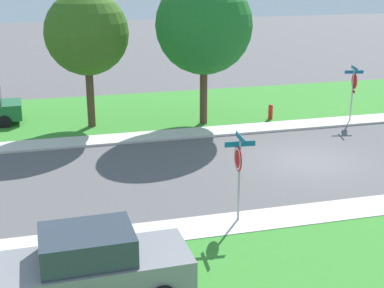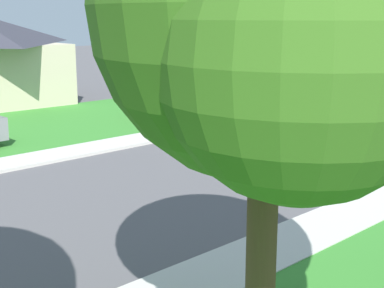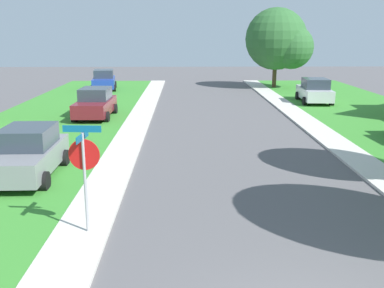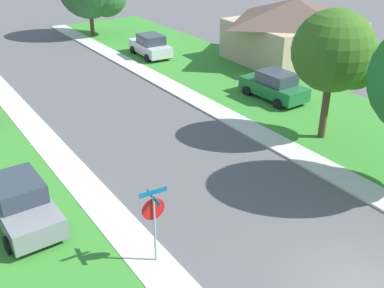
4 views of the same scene
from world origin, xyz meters
name	(u,v)px [view 4 (image 4 of 4)]	position (x,y,z in m)	size (l,w,h in m)	color
sidewalk_east	(234,120)	(4.70, 12.00, 0.05)	(1.40, 56.00, 0.10)	beige
lawn_east	(296,102)	(9.40, 12.00, 0.04)	(8.00, 56.00, 0.08)	#38842D
sidewalk_west	(68,168)	(-4.70, 12.00, 0.05)	(1.40, 56.00, 0.10)	beige
stop_sign_far_corner	(154,214)	(-4.52, 4.57, 1.89)	(0.92, 0.92, 2.77)	#9E9EA3
car_grey_driveway_right	(21,203)	(-7.46, 9.09, 0.87)	(2.10, 4.33, 1.76)	gray
car_silver_near_corner	(150,46)	(7.07, 25.42, 0.87)	(2.25, 4.41, 1.76)	silver
car_green_across_road	(274,86)	(8.67, 13.17, 0.87)	(2.13, 4.35, 1.76)	#1E6033
tree_sidewalk_near	(338,54)	(7.19, 7.71, 4.34)	(4.14, 3.85, 6.40)	#4C3823
house_right_setback	(293,29)	(15.60, 18.64, 2.38)	(9.29, 8.14, 4.60)	tan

